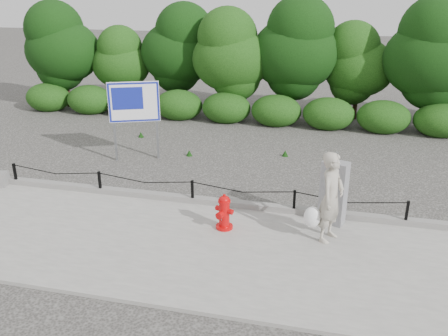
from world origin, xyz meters
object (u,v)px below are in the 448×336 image
fire_hydrant (224,212)px  utility_cabinet (333,193)px  advertising_sign (134,106)px  pedestrian (330,199)px

fire_hydrant → utility_cabinet: bearing=40.5°
fire_hydrant → utility_cabinet: 2.48m
fire_hydrant → advertising_sign: 5.54m
fire_hydrant → pedestrian: pedestrian is taller
fire_hydrant → advertising_sign: (-3.75, 3.89, 1.26)m
fire_hydrant → advertising_sign: bearing=154.3°
utility_cabinet → advertising_sign: bearing=172.1°
utility_cabinet → advertising_sign: (-6.05, 3.04, 0.92)m
utility_cabinet → advertising_sign: 6.83m
pedestrian → advertising_sign: size_ratio=0.79×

